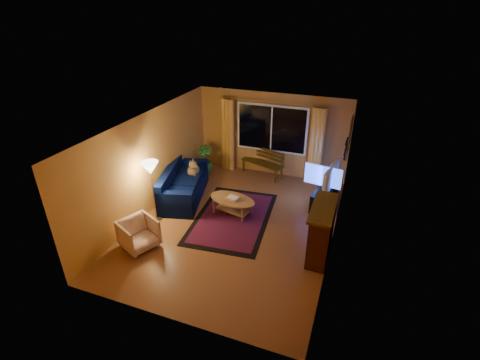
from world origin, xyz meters
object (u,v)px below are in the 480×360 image
(sofa, at_px, (184,183))
(coffee_table, at_px, (232,206))
(armchair, at_px, (139,233))
(floor_lamp, at_px, (153,192))
(tv_console, at_px, (324,197))
(bench, at_px, (262,169))

(sofa, height_order, coffee_table, sofa)
(armchair, bearing_deg, floor_lamp, 37.86)
(coffee_table, height_order, tv_console, tv_console)
(armchair, distance_m, coffee_table, 2.38)
(bench, height_order, floor_lamp, floor_lamp)
(bench, height_order, sofa, sofa)
(sofa, bearing_deg, armchair, -101.93)
(floor_lamp, bearing_deg, coffee_table, 28.78)
(floor_lamp, xyz_separation_m, coffee_table, (1.64, 0.90, -0.56))
(sofa, bearing_deg, tv_console, -0.67)
(sofa, bearing_deg, bench, 37.52)
(floor_lamp, bearing_deg, tv_console, 29.70)
(floor_lamp, bearing_deg, bench, 62.51)
(armchair, distance_m, tv_console, 4.70)
(armchair, height_order, coffee_table, armchair)
(coffee_table, bearing_deg, floor_lamp, -151.22)
(bench, distance_m, floor_lamp, 3.72)
(sofa, distance_m, tv_console, 3.73)
(coffee_table, bearing_deg, sofa, 168.06)
(bench, relative_size, tv_console, 1.15)
(tv_console, bearing_deg, floor_lamp, -140.27)
(sofa, xyz_separation_m, tv_console, (3.61, 0.90, -0.19))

